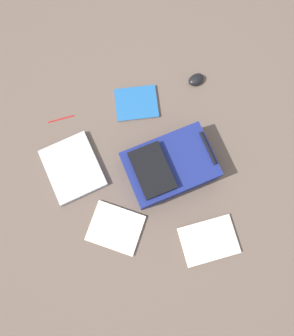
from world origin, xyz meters
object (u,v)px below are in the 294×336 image
object	(u,v)px
laptop	(73,168)
computer_mouse	(196,80)
backpack	(168,167)
book_red	(136,103)
book_comic	(116,228)
pen_black	(61,119)
book_manual	(209,240)

from	to	relation	value
laptop	computer_mouse	bearing A→B (deg)	115.38
backpack	computer_mouse	xyz separation A→B (m)	(-0.47, 0.26, -0.05)
book_red	computer_mouse	xyz separation A→B (m)	(-0.07, 0.36, 0.01)
book_red	book_comic	xyz separation A→B (m)	(0.65, -0.24, 0.00)
book_comic	pen_black	bearing A→B (deg)	-163.67
backpack	book_manual	size ratio (longest dim) A/B	1.66
computer_mouse	book_comic	bearing A→B (deg)	-59.80
book_comic	computer_mouse	size ratio (longest dim) A/B	3.58
book_comic	pen_black	xyz separation A→B (m)	(-0.64, -0.19, -0.01)
backpack	book_red	size ratio (longest dim) A/B	1.97
book_manual	computer_mouse	distance (m)	0.88
laptop	book_red	world-z (taller)	laptop
book_red	pen_black	distance (m)	0.43
book_comic	book_manual	distance (m)	0.48
backpack	book_red	xyz separation A→B (m)	(-0.40, -0.09, -0.07)
backpack	book_manual	world-z (taller)	backpack
book_red	pen_black	world-z (taller)	book_red
book_red	book_comic	world-z (taller)	same
backpack	book_manual	distance (m)	0.43
backpack	laptop	world-z (taller)	backpack
laptop	computer_mouse	distance (m)	0.84
book_comic	pen_black	world-z (taller)	book_comic
book_manual	computer_mouse	bearing A→B (deg)	170.84
laptop	book_red	bearing A→B (deg)	126.06
book_red	book_comic	size ratio (longest dim) A/B	0.74
computer_mouse	pen_black	xyz separation A→B (m)	(0.07, -0.78, -0.02)
backpack	pen_black	bearing A→B (deg)	-127.52
book_manual	computer_mouse	world-z (taller)	computer_mouse
backpack	book_comic	size ratio (longest dim) A/B	1.47
laptop	pen_black	bearing A→B (deg)	-175.25
computer_mouse	backpack	bearing A→B (deg)	-49.69
laptop	book_comic	xyz separation A→B (m)	(0.35, 0.16, -0.01)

